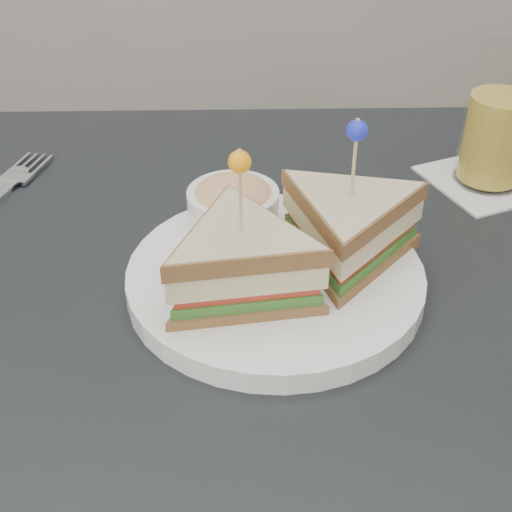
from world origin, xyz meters
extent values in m
cube|color=black|center=(0.00, 0.00, 0.73)|extent=(0.80, 0.80, 0.03)
cylinder|color=black|center=(-0.35, 0.35, 0.36)|extent=(0.04, 0.04, 0.72)
cylinder|color=black|center=(0.35, 0.35, 0.36)|extent=(0.04, 0.04, 0.72)
cylinder|color=white|center=(0.03, 0.03, 0.76)|extent=(0.32, 0.32, 0.01)
cylinder|color=white|center=(0.03, 0.03, 0.77)|extent=(0.32, 0.32, 0.00)
cylinder|color=#DECB7F|center=(0.00, 0.00, 0.86)|extent=(0.00, 0.00, 0.08)
sphere|color=orange|center=(0.00, 0.00, 0.89)|extent=(0.02, 0.02, 0.02)
cylinder|color=#DECB7F|center=(0.09, 0.05, 0.86)|extent=(0.00, 0.00, 0.08)
sphere|color=#1B28D0|center=(0.09, 0.05, 0.89)|extent=(0.02, 0.02, 0.02)
cylinder|color=white|center=(-0.01, 0.11, 0.78)|extent=(0.11, 0.11, 0.04)
ellipsoid|color=#E0B772|center=(-0.01, 0.11, 0.80)|extent=(0.09, 0.09, 0.03)
cube|color=silver|center=(-0.23, 0.22, 0.75)|extent=(0.04, 0.03, 0.00)
cylinder|color=white|center=(-0.24, 0.23, 0.75)|extent=(0.03, 0.03, 0.00)
cube|color=white|center=(0.25, 0.21, 0.75)|extent=(0.14, 0.14, 0.00)
cylinder|color=gold|center=(0.25, 0.21, 0.80)|extent=(0.08, 0.08, 0.09)
cylinder|color=white|center=(0.25, 0.21, 0.82)|extent=(0.09, 0.09, 0.14)
cube|color=white|center=(0.26, 0.22, 0.84)|extent=(0.02, 0.02, 0.02)
cube|color=white|center=(0.25, 0.20, 0.84)|extent=(0.02, 0.02, 0.02)
camera|label=1|loc=(0.00, -0.44, 1.12)|focal=50.00mm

